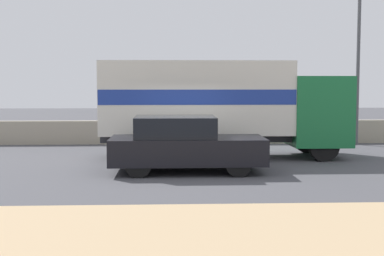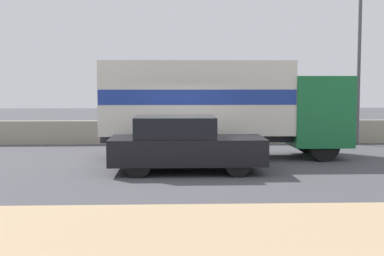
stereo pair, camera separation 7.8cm
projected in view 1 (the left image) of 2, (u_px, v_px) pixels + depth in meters
name	position (u px, v px, depth m)	size (l,w,h in m)	color
ground_plane	(185.00, 173.00, 14.67)	(80.00, 80.00, 0.00)	#47474C
dirt_shoulder_foreground	(199.00, 250.00, 7.80)	(60.00, 5.81, 0.04)	tan
stone_wall_backdrop	(179.00, 132.00, 21.91)	(60.00, 0.35, 0.95)	#A39984
street_lamp	(359.00, 40.00, 21.27)	(0.56, 0.28, 7.30)	#4C4C51
box_truck	(219.00, 103.00, 17.66)	(8.04, 2.46, 3.17)	#196B38
car_hatchback	(184.00, 144.00, 14.73)	(4.23, 1.84, 1.55)	black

